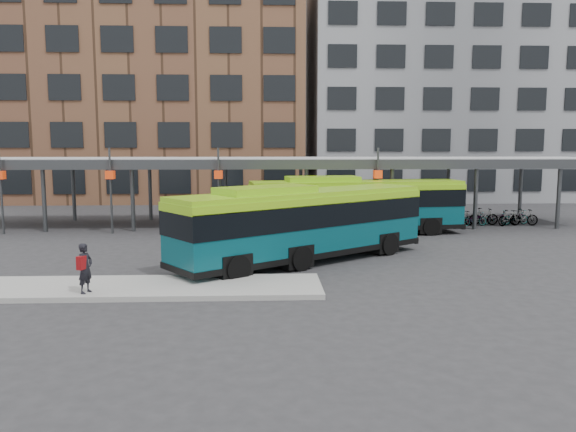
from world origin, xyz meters
name	(u,v)px	position (x,y,z in m)	size (l,w,h in m)	color
ground	(276,270)	(0.00, 0.00, 0.00)	(120.00, 120.00, 0.00)	#28282B
boarding_island	(116,288)	(-5.50, -3.00, 0.09)	(14.00, 3.00, 0.18)	gray
canopy	(270,162)	(-0.06, 12.87, 3.91)	(40.00, 6.53, 4.80)	#999B9E
building_brick	(161,80)	(-10.00, 32.00, 11.00)	(26.00, 14.00, 22.00)	brown
building_grey	(436,92)	(16.00, 32.00, 10.00)	(24.00, 14.00, 20.00)	slate
bus_front	(303,222)	(1.20, 1.43, 1.72)	(11.18, 9.14, 3.31)	#06414B
bus_rear	(356,204)	(4.63, 8.89, 1.69)	(12.02, 4.11, 3.25)	#06414B
pedestrian	(85,268)	(-6.21, -3.96, 1.00)	(0.57, 0.69, 1.62)	black
bike_rack	(491,218)	(13.62, 12.03, 0.48)	(6.21, 1.58, 1.08)	slate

